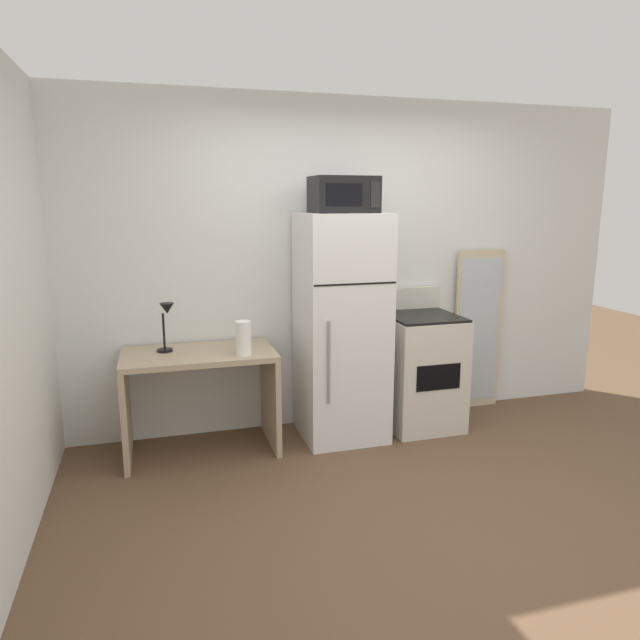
# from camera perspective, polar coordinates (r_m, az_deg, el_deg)

# --- Properties ---
(ground_plane) EXTENTS (12.00, 12.00, 0.00)m
(ground_plane) POSITION_cam_1_polar(r_m,az_deg,el_deg) (3.57, 10.60, -18.88)
(ground_plane) COLOR brown
(wall_back_white) EXTENTS (5.00, 0.10, 2.60)m
(wall_back_white) POSITION_cam_1_polar(r_m,az_deg,el_deg) (4.68, 1.79, 5.53)
(wall_back_white) COLOR silver
(wall_back_white) RESTS_ON ground
(desk) EXTENTS (1.08, 0.61, 0.75)m
(desk) POSITION_cam_1_polar(r_m,az_deg,el_deg) (4.26, -11.87, -6.15)
(desk) COLOR tan
(desk) RESTS_ON ground
(desk_lamp) EXTENTS (0.14, 0.12, 0.35)m
(desk_lamp) POSITION_cam_1_polar(r_m,az_deg,el_deg) (4.19, -15.02, 0.11)
(desk_lamp) COLOR black
(desk_lamp) RESTS_ON desk
(paper_towel_roll) EXTENTS (0.11, 0.11, 0.24)m
(paper_towel_roll) POSITION_cam_1_polar(r_m,az_deg,el_deg) (4.03, -7.63, -1.79)
(paper_towel_roll) COLOR white
(paper_towel_roll) RESTS_ON desk
(refrigerator) EXTENTS (0.62, 0.64, 1.72)m
(refrigerator) POSITION_cam_1_polar(r_m,az_deg,el_deg) (4.37, 2.14, -0.78)
(refrigerator) COLOR white
(refrigerator) RESTS_ON ground
(microwave) EXTENTS (0.46, 0.35, 0.26)m
(microwave) POSITION_cam_1_polar(r_m,az_deg,el_deg) (4.24, 2.34, 12.33)
(microwave) COLOR black
(microwave) RESTS_ON refrigerator
(oven_range) EXTENTS (0.57, 0.61, 1.10)m
(oven_range) POSITION_cam_1_polar(r_m,az_deg,el_deg) (4.73, 9.95, -4.90)
(oven_range) COLOR beige
(oven_range) RESTS_ON ground
(leaning_mirror) EXTENTS (0.44, 0.03, 1.40)m
(leaning_mirror) POSITION_cam_1_polar(r_m,az_deg,el_deg) (5.20, 15.39, -0.96)
(leaning_mirror) COLOR #C6B793
(leaning_mirror) RESTS_ON ground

